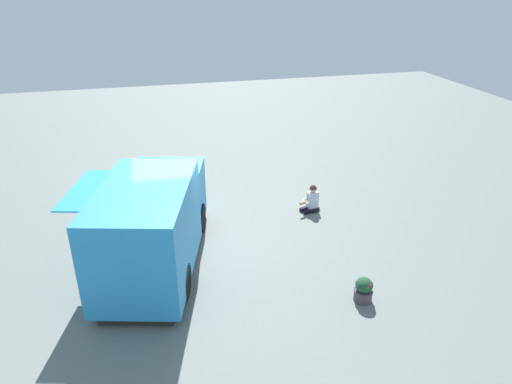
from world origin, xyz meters
name	(u,v)px	position (x,y,z in m)	size (l,w,h in m)	color
ground_plane	(187,239)	(0.00, 0.00, 0.00)	(40.00, 40.00, 0.00)	slate
food_truck	(154,225)	(1.07, -0.88, 1.16)	(5.47, 3.63, 2.44)	#2D92D6
person_customer	(312,201)	(-0.76, 3.97, 0.35)	(0.58, 0.79, 0.86)	black
planter_flowering_near	(178,183)	(-3.01, 0.09, 0.39)	(0.51, 0.51, 0.79)	#535058
planter_flowering_far	(364,290)	(3.69, 3.56, 0.29)	(0.44, 0.44, 0.59)	#4E424B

